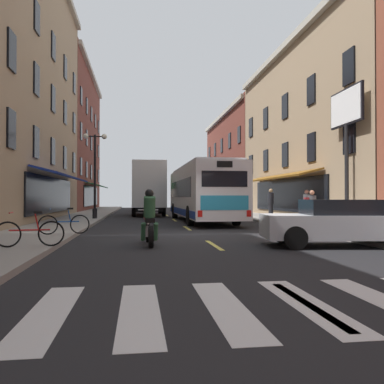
{
  "coord_description": "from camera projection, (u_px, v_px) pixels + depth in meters",
  "views": [
    {
      "loc": [
        -2.22,
        -15.04,
        1.41
      ],
      "look_at": [
        0.62,
        5.92,
        1.69
      ],
      "focal_mm": 37.27,
      "sensor_mm": 36.0,
      "label": 1
    }
  ],
  "objects": [
    {
      "name": "bicycle_mid",
      "position": [
        64.0,
        224.0,
        13.72
      ],
      "size": [
        1.69,
        0.52,
        0.91
      ],
      "color": "black",
      "rests_on": "sidewalk_left"
    },
    {
      "name": "sedan_near",
      "position": [
        342.0,
        222.0,
        11.5
      ],
      "size": [
        4.65,
        2.4,
        1.35
      ],
      "color": "silver",
      "rests_on": "ground"
    },
    {
      "name": "ground_plane",
      "position": [
        197.0,
        236.0,
        15.19
      ],
      "size": [
        34.8,
        80.0,
        0.1
      ],
      "primitive_type": "cube",
      "color": "black"
    },
    {
      "name": "sidewalk_right",
      "position": [
        342.0,
        231.0,
        15.98
      ],
      "size": [
        3.0,
        80.0,
        0.14
      ],
      "primitive_type": "cube",
      "color": "gray",
      "rests_on": "ground"
    },
    {
      "name": "pedestrian_far",
      "position": [
        271.0,
        203.0,
        24.77
      ],
      "size": [
        0.36,
        0.36,
        1.8
      ],
      "rotation": [
        0.0,
        0.0,
        4.5
      ],
      "color": "black",
      "rests_on": "sidewalk_right"
    },
    {
      "name": "transit_bus",
      "position": [
        202.0,
        192.0,
        23.31
      ],
      "size": [
        2.75,
        11.87,
        3.23
      ],
      "color": "silver",
      "rests_on": "ground"
    },
    {
      "name": "pedestrian_near",
      "position": [
        312.0,
        207.0,
        17.35
      ],
      "size": [
        0.51,
        0.36,
        1.58
      ],
      "rotation": [
        0.0,
        0.0,
        4.58
      ],
      "color": "#66387F",
      "rests_on": "sidewalk_right"
    },
    {
      "name": "sidewalk_left",
      "position": [
        35.0,
        234.0,
        14.39
      ],
      "size": [
        3.0,
        80.0,
        0.14
      ],
      "primitive_type": "cube",
      "color": "gray",
      "rests_on": "ground"
    },
    {
      "name": "lane_centre_dashes",
      "position": [
        198.0,
        235.0,
        14.94
      ],
      "size": [
        0.14,
        73.9,
        0.01
      ],
      "color": "#DBCC4C",
      "rests_on": "ground"
    },
    {
      "name": "crosswalk_near",
      "position": [
        307.0,
        303.0,
        5.28
      ],
      "size": [
        7.1,
        2.8,
        0.01
      ],
      "color": "silver",
      "rests_on": "ground"
    },
    {
      "name": "billboard_sign",
      "position": [
        346.0,
        122.0,
        17.86
      ],
      "size": [
        0.4,
        2.71,
        6.16
      ],
      "color": "black",
      "rests_on": "sidewalk_right"
    },
    {
      "name": "motorcycle_rider",
      "position": [
        149.0,
        221.0,
        11.79
      ],
      "size": [
        0.62,
        2.07,
        1.66
      ],
      "color": "black",
      "rests_on": "ground"
    },
    {
      "name": "street_lamp_twin",
      "position": [
        95.0,
        171.0,
        24.01
      ],
      "size": [
        1.42,
        0.32,
        5.12
      ],
      "color": "black",
      "rests_on": "sidewalk_left"
    },
    {
      "name": "box_truck",
      "position": [
        148.0,
        189.0,
        31.08
      ],
      "size": [
        2.5,
        8.19,
        4.0
      ],
      "color": "black",
      "rests_on": "ground"
    },
    {
      "name": "pedestrian_mid",
      "position": [
        307.0,
        205.0,
        21.2
      ],
      "size": [
        0.36,
        0.36,
        1.67
      ],
      "rotation": [
        0.0,
        0.0,
        2.33
      ],
      "color": "#4C4C51",
      "rests_on": "sidewalk_right"
    },
    {
      "name": "bicycle_near",
      "position": [
        30.0,
        233.0,
        10.22
      ],
      "size": [
        1.71,
        0.48,
        0.91
      ],
      "color": "black",
      "rests_on": "sidewalk_left"
    },
    {
      "name": "sedan_mid",
      "position": [
        144.0,
        204.0,
        40.11
      ],
      "size": [
        1.95,
        4.73,
        1.4
      ],
      "color": "maroon",
      "rests_on": "ground"
    }
  ]
}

